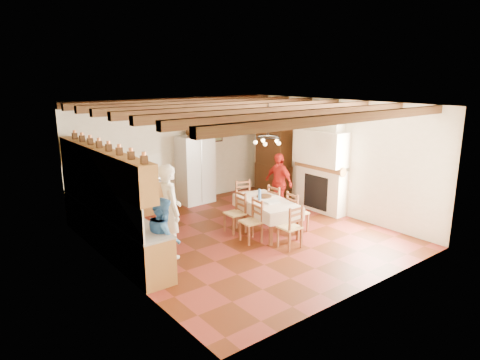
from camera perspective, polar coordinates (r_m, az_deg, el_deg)
name	(u,v)px	position (r m, az deg, el deg)	size (l,w,h in m)	color
floor	(245,236)	(9.93, 0.62, -7.49)	(6.00, 6.50, 0.02)	#461B09
ceiling	(245,103)	(9.26, 0.67, 10.17)	(6.00, 6.50, 0.02)	silver
wall_back	(172,152)	(12.15, -9.05, 3.73)	(6.00, 0.02, 3.00)	beige
wall_front	(369,207)	(7.32, 16.86, -3.51)	(6.00, 0.02, 3.00)	beige
wall_left	(114,195)	(8.01, -16.41, -1.99)	(0.02, 6.50, 3.00)	beige
wall_right	(334,157)	(11.57, 12.37, 3.07)	(0.02, 6.50, 3.00)	beige
ceiling_beams	(245,108)	(9.27, 0.67, 9.56)	(6.00, 6.30, 0.16)	#361A12
lower_cabinets_left	(113,231)	(9.37, -16.63, -6.56)	(0.60, 4.30, 0.86)	brown
lower_cabinets_back	(127,201)	(11.46, -14.85, -2.69)	(2.30, 0.60, 0.86)	brown
countertop_left	(111,211)	(9.23, -16.83, -3.94)	(0.62, 4.30, 0.04)	slate
countertop_back	(126,184)	(11.34, -14.99, -0.51)	(2.34, 0.62, 0.04)	slate
backsplash_left	(96,198)	(9.05, -18.64, -2.32)	(0.03, 4.30, 0.60)	beige
backsplash_back	(120,170)	(11.53, -15.66, 1.31)	(2.30, 0.03, 0.60)	beige
upper_cabinets	(101,166)	(8.95, -18.00, 1.85)	(0.35, 4.20, 0.70)	brown
fireplace	(320,160)	(11.50, 10.65, 2.58)	(0.56, 1.60, 2.80)	beige
wall_picture	(218,135)	(12.88, -2.99, 6.04)	(0.34, 0.03, 0.42)	black
refrigerator	(194,169)	(12.32, -6.18, 1.46)	(0.97, 0.80, 1.94)	silver
hutch	(273,160)	(12.85, 4.45, 2.62)	(0.51, 1.22, 2.21)	#361D0F
dining_table	(267,204)	(9.99, 3.59, -3.17)	(1.20, 1.88, 0.77)	silver
chandelier	(268,137)	(9.65, 3.73, 5.76)	(0.47, 0.47, 0.03)	black
chair_left_near	(251,221)	(9.44, 1.45, -5.48)	(0.42, 0.40, 0.96)	brown
chair_left_far	(235,213)	(9.99, -0.68, -4.37)	(0.42, 0.40, 0.96)	brown
chair_right_near	(297,212)	(10.15, 7.67, -4.19)	(0.42, 0.40, 0.96)	brown
chair_right_far	(278,203)	(10.72, 5.11, -3.14)	(0.42, 0.40, 0.96)	brown
chair_end_near	(290,226)	(9.18, 6.66, -6.15)	(0.42, 0.40, 0.96)	brown
chair_end_far	(245,200)	(11.01, 0.74, -2.62)	(0.42, 0.40, 0.96)	brown
person_man	(170,211)	(8.69, -9.32, -4.08)	(0.70, 0.46, 1.91)	white
person_woman_blue	(164,238)	(7.90, -10.09, -7.60)	(0.73, 0.57, 1.50)	#2E5D96
person_woman_red	(278,182)	(11.49, 5.14, -0.33)	(0.94, 0.39, 1.60)	#B21C16
microwave	(150,174)	(11.59, -11.85, 0.78)	(0.50, 0.34, 0.28)	silver
fridge_vase	(190,131)	(12.08, -6.68, 6.53)	(0.26, 0.26, 0.27)	#361D0F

